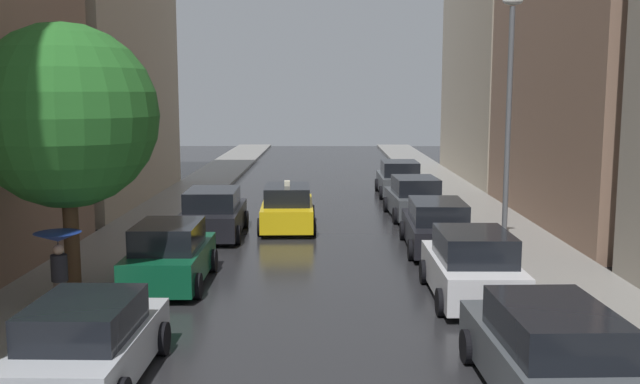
{
  "coord_description": "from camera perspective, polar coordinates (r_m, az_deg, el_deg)",
  "views": [
    {
      "loc": [
        0.14,
        -6.33,
        5.02
      ],
      "look_at": [
        -0.09,
        23.17,
        0.84
      ],
      "focal_mm": 39.44,
      "sensor_mm": 36.0,
      "label": 1
    }
  ],
  "objects": [
    {
      "name": "ground_plane",
      "position": [
        30.75,
        0.18,
        -1.36
      ],
      "size": [
        28.0,
        72.0,
        0.04
      ],
      "primitive_type": "cube",
      "color": "#252528"
    },
    {
      "name": "sidewalk_left",
      "position": [
        31.44,
        -11.75,
        -1.15
      ],
      "size": [
        3.0,
        72.0,
        0.15
      ],
      "primitive_type": "cube",
      "color": "gray",
      "rests_on": "ground"
    },
    {
      "name": "sidewalk_right",
      "position": [
        31.38,
        12.14,
        -1.17
      ],
      "size": [
        3.0,
        72.0,
        0.15
      ],
      "primitive_type": "cube",
      "color": "gray",
      "rests_on": "ground"
    },
    {
      "name": "building_right_far",
      "position": [
        42.67,
        15.67,
        13.98
      ],
      "size": [
        6.0,
        14.13,
        19.25
      ],
      "primitive_type": "cube",
      "color": "#B2A38C",
      "rests_on": "ground"
    },
    {
      "name": "parked_car_left_nearest",
      "position": [
        13.03,
        -18.27,
        -11.6
      ],
      "size": [
        2.1,
        4.06,
        1.54
      ],
      "rotation": [
        0.0,
        0.0,
        1.56
      ],
      "color": "#B2B7BF",
      "rests_on": "ground"
    },
    {
      "name": "parked_car_left_second",
      "position": [
        18.88,
        -12.08,
        -5.08
      ],
      "size": [
        2.07,
        4.03,
        1.68
      ],
      "rotation": [
        0.0,
        0.0,
        1.58
      ],
      "color": "#0C4C2D",
      "rests_on": "ground"
    },
    {
      "name": "parked_car_left_third",
      "position": [
        24.98,
        -8.65,
        -1.77
      ],
      "size": [
        2.26,
        4.51,
        1.68
      ],
      "rotation": [
        0.0,
        0.0,
        1.6
      ],
      "color": "black",
      "rests_on": "ground"
    },
    {
      "name": "parked_car_right_nearest",
      "position": [
        12.38,
        18.1,
        -12.43
      ],
      "size": [
        2.22,
        4.71,
        1.64
      ],
      "rotation": [
        0.0,
        0.0,
        1.61
      ],
      "color": "#474C51",
      "rests_on": "ground"
    },
    {
      "name": "parked_car_right_second",
      "position": [
        17.59,
        12.23,
        -5.99
      ],
      "size": [
        2.11,
        4.14,
        1.72
      ],
      "rotation": [
        0.0,
        0.0,
        1.57
      ],
      "color": "silver",
      "rests_on": "ground"
    },
    {
      "name": "parked_car_right_third",
      "position": [
        22.83,
        9.45,
        -2.79
      ],
      "size": [
        2.16,
        4.58,
        1.62
      ],
      "rotation": [
        0.0,
        0.0,
        1.55
      ],
      "color": "black",
      "rests_on": "ground"
    },
    {
      "name": "parked_car_right_fourth",
      "position": [
        28.55,
        7.68,
        -0.54
      ],
      "size": [
        2.27,
        4.28,
        1.67
      ],
      "rotation": [
        0.0,
        0.0,
        1.62
      ],
      "color": "#474C51",
      "rests_on": "ground"
    },
    {
      "name": "parked_car_right_fifth",
      "position": [
        34.72,
        6.45,
        1.03
      ],
      "size": [
        2.16,
        4.31,
        1.7
      ],
      "rotation": [
        0.0,
        0.0,
        1.57
      ],
      "color": "#474C51",
      "rests_on": "ground"
    },
    {
      "name": "taxi_midroad",
      "position": [
        26.12,
        -2.66,
        -1.31
      ],
      "size": [
        2.2,
        4.46,
        1.81
      ],
      "rotation": [
        0.0,
        0.0,
        1.61
      ],
      "color": "yellow",
      "rests_on": "ground"
    },
    {
      "name": "pedestrian_near_tree",
      "position": [
        16.53,
        -20.45,
        -4.75
      ],
      "size": [
        1.02,
        1.02,
        1.83
      ],
      "rotation": [
        0.0,
        0.0,
        3.84
      ],
      "color": "brown",
      "rests_on": "sidewalk_left"
    },
    {
      "name": "street_tree_left",
      "position": [
        17.42,
        -19.95,
        5.78
      ],
      "size": [
        4.3,
        4.3,
        6.48
      ],
      "color": "#513823",
      "rests_on": "sidewalk_left"
    },
    {
      "name": "lamp_post_right",
      "position": [
        21.58,
        15.07,
        6.41
      ],
      "size": [
        0.6,
        0.28,
        7.61
      ],
      "color": "#595B60",
      "rests_on": "sidewalk_right"
    }
  ]
}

